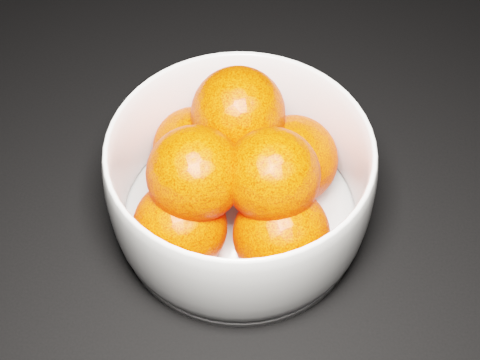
# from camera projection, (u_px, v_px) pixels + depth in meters

# --- Properties ---
(bowl) EXTENTS (0.22, 0.22, 0.11)m
(bowl) POSITION_uv_depth(u_px,v_px,m) (240.00, 184.00, 0.55)
(bowl) COLOR silver
(bowl) RESTS_ON ground
(orange_pile) EXTENTS (0.16, 0.16, 0.12)m
(orange_pile) POSITION_uv_depth(u_px,v_px,m) (238.00, 175.00, 0.53)
(orange_pile) COLOR #FC3003
(orange_pile) RESTS_ON bowl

